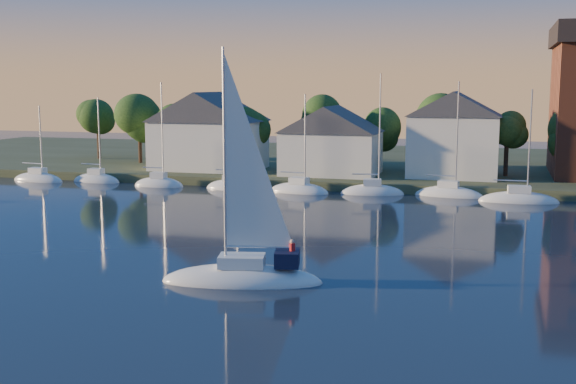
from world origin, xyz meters
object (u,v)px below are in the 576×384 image
at_px(clubhouse_west, 209,130).
at_px(clubhouse_centre, 331,139).
at_px(clubhouse_east, 454,133).
at_px(hero_sailboat, 244,272).

height_order(clubhouse_west, clubhouse_centre, clubhouse_west).
height_order(clubhouse_west, clubhouse_east, clubhouse_east).
xyz_separation_m(clubhouse_centre, hero_sailboat, (5.05, -44.21, -4.52)).
height_order(clubhouse_centre, hero_sailboat, hero_sailboat).
xyz_separation_m(clubhouse_west, clubhouse_east, (30.00, 1.00, 0.07)).
xyz_separation_m(clubhouse_centre, clubhouse_east, (14.00, 2.00, 0.87)).
height_order(clubhouse_centre, clubhouse_east, clubhouse_east).
bearing_deg(hero_sailboat, clubhouse_east, -113.73).
bearing_deg(hero_sailboat, clubhouse_centre, -96.25).
bearing_deg(hero_sailboat, clubhouse_west, -77.80).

